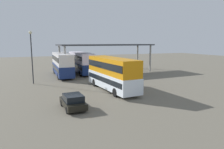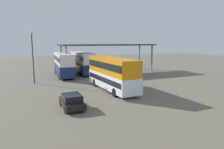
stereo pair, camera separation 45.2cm
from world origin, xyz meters
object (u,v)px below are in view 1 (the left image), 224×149
lamppost_tall (31,51)px  double_decker_near_canopy (62,64)px  double_decker_main (112,72)px  double_decker_mid_row (81,62)px  parked_hatchback (73,101)px

lamppost_tall → double_decker_near_canopy: bearing=47.2°
double_decker_main → double_decker_mid_row: double_decker_main is taller
double_decker_near_canopy → double_decker_mid_row: bearing=-60.7°
double_decker_near_canopy → lamppost_tall: lamppost_tall is taller
double_decker_main → double_decker_near_canopy: 14.12m
parked_hatchback → double_decker_main: bearing=-51.4°
double_decker_mid_row → double_decker_main: bearing=179.8°
double_decker_mid_row → lamppost_tall: bearing=129.3°
double_decker_near_canopy → double_decker_mid_row: size_ratio=0.97×
lamppost_tall → parked_hatchback: bearing=-77.0°
double_decker_main → double_decker_near_canopy: (-4.11, 13.50, -0.02)m
double_decker_mid_row → lamppost_tall: 12.09m
parked_hatchback → double_decker_mid_row: double_decker_mid_row is taller
parked_hatchback → double_decker_near_canopy: double_decker_near_canopy is taller
double_decker_main → lamppost_tall: (-9.20, 8.02, 2.55)m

